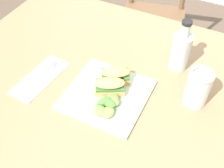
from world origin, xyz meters
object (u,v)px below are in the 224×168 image
Objects in this scene: plate_lunch at (107,95)px; bottle_cold_brew at (180,52)px; dining_table at (123,103)px; chair_wooden_far at (153,17)px; mason_jar_iced_tea at (197,89)px; sandwich_half_back at (115,75)px; sandwich_half_front at (110,86)px; fork_on_napkin at (44,74)px.

plate_lunch is 0.31m from bottle_cold_brew.
chair_wooden_far is at bearing 101.86° from dining_table.
dining_table is at bearing -174.24° from mason_jar_iced_tea.
chair_wooden_far is 0.96m from sandwich_half_back.
mason_jar_iced_tea is (0.28, 0.11, 0.06)m from plate_lunch.
sandwich_half_back is at bearing -172.35° from mason_jar_iced_tea.
dining_table is 0.91m from chair_wooden_far.
sandwich_half_front is at bearing -161.04° from mason_jar_iced_tea.
chair_wooden_far is at bearing 115.02° from bottle_cold_brew.
sandwich_half_front is 0.29m from bottle_cold_brew.
plate_lunch is (0.15, -0.95, 0.30)m from chair_wooden_far.
sandwich_half_front and sandwich_half_back have the same top height.
bottle_cold_brew is (0.33, -0.70, 0.36)m from chair_wooden_far.
dining_table is at bearing 22.17° from sandwich_half_back.
sandwich_half_back is 0.28m from mason_jar_iced_tea.
chair_wooden_far is 4.26× the size of bottle_cold_brew.
chair_wooden_far is at bearing 99.60° from sandwich_half_front.
plate_lunch is 0.04m from sandwich_half_front.
plate_lunch reaches higher than fork_on_napkin.
chair_wooden_far is 0.86m from bottle_cold_brew.
sandwich_half_back is at bearing -80.19° from chair_wooden_far.
sandwich_half_back is 0.27m from fork_on_napkin.
sandwich_half_back reaches higher than plate_lunch.
dining_table is 11.48× the size of sandwich_half_back.
dining_table is at bearing -78.14° from chair_wooden_far.
bottle_cold_brew reaches higher than dining_table.
plate_lunch is (-0.03, -0.08, 0.12)m from dining_table.
fork_on_napkin is 0.91× the size of bottle_cold_brew.
sandwich_half_back is at bearing 18.73° from fork_on_napkin.
fork_on_napkin is (-0.26, -0.03, -0.03)m from sandwich_half_front.
fork_on_napkin is at bearing -160.90° from dining_table.
bottle_cold_brew reaches higher than sandwich_half_front.
fork_on_napkin is at bearing -95.87° from chair_wooden_far.
dining_table is 0.16m from sandwich_half_back.
sandwich_half_back is at bearing 91.05° from plate_lunch.
sandwich_half_front is at bearing 70.33° from plate_lunch.
chair_wooden_far is at bearing 99.18° from plate_lunch.
bottle_cold_brew is at bearing 49.38° from dining_table.
bottle_cold_brew is (0.43, 0.27, 0.06)m from fork_on_napkin.
chair_wooden_far reaches higher than sandwich_half_back.
sandwich_half_back is (0.15, -0.89, 0.33)m from chair_wooden_far.
sandwich_half_front is (-0.02, -0.07, 0.15)m from dining_table.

